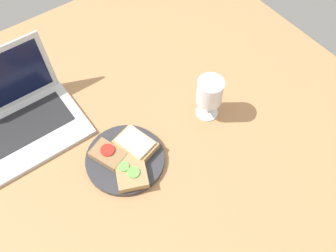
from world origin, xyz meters
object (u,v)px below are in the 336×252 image
object	(u,v)px
plate	(126,159)
sandwich_with_cheese	(135,144)
sandwich_with_cucumber	(131,170)
wine_glass	(210,93)
laptop	(17,114)
sandwich_with_tomato	(108,154)

from	to	relation	value
plate	sandwich_with_cheese	size ratio (longest dim) A/B	1.74
sandwich_with_cucumber	wine_glass	distance (cm)	30.65
sandwich_with_cucumber	wine_glass	xyz separation A→B (cm)	(29.57, 3.97, 7.01)
plate	wine_glass	distance (cm)	29.89
plate	sandwich_with_cheese	bearing A→B (deg)	17.49
sandwich_with_cucumber	laptop	distance (cm)	37.53
plate	laptop	bearing A→B (deg)	121.61
sandwich_with_cucumber	laptop	xyz separation A→B (cm)	(-16.85, 33.49, 1.69)
sandwich_with_cucumber	wine_glass	size ratio (longest dim) A/B	0.97
sandwich_with_cheese	wine_glass	size ratio (longest dim) A/B	0.90
plate	sandwich_with_tomato	world-z (taller)	sandwich_with_tomato
plate	sandwich_with_cheese	world-z (taller)	sandwich_with_cheese
sandwich_with_tomato	wine_glass	distance (cm)	32.85
plate	sandwich_with_tomato	size ratio (longest dim) A/B	2.03
wine_glass	plate	bearing A→B (deg)	178.99
plate	sandwich_with_cucumber	bearing A→B (deg)	-102.75
sandwich_with_cheese	sandwich_with_tomato	size ratio (longest dim) A/B	1.17
sandwich_with_cheese	laptop	xyz separation A→B (cm)	(-22.22, 27.64, 1.44)
sandwich_with_cheese	plate	bearing A→B (deg)	-162.51
sandwich_with_tomato	wine_glass	bearing A→B (deg)	-6.48
wine_glass	laptop	size ratio (longest dim) A/B	0.43
laptop	sandwich_with_cheese	bearing A→B (deg)	-51.21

